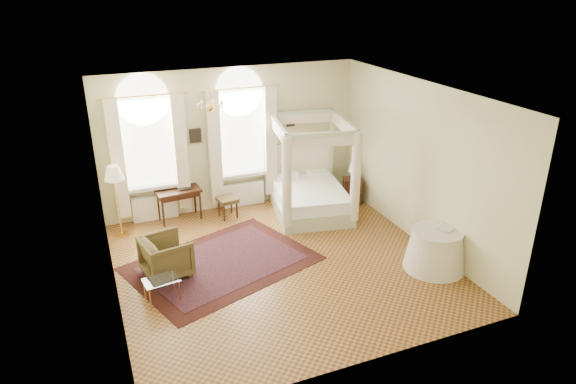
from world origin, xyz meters
The scene contains 18 objects.
ground centered at (0.00, 0.00, 0.00)m, with size 6.00×6.00×0.00m, color olive.
room_walls centered at (0.00, 0.00, 1.98)m, with size 6.00×6.00×6.00m.
window_left centered at (-1.90, 2.87, 1.49)m, with size 1.62×0.27×3.29m.
window_right centered at (0.20, 2.87, 1.49)m, with size 1.62×0.27×3.29m.
chandelier centered at (-0.90, 1.20, 2.91)m, with size 0.51×0.45×0.50m.
wall_pictures centered at (0.09, 2.97, 1.89)m, with size 2.54×0.03×0.39m.
canopy_bed centered at (1.50, 1.90, 0.50)m, with size 2.00×2.31×2.21m.
nightstand centered at (2.70, 2.05, 0.32)m, with size 0.44×0.40×0.63m, color #331B0E.
nightstand_lamp centered at (2.72, 2.09, 0.87)m, with size 0.25×0.25×0.36m.
writing_desk centered at (-1.38, 2.70, 0.62)m, with size 1.01×0.59×0.73m.
laptop centered at (-1.23, 2.73, 0.74)m, with size 0.35×0.23×0.03m, color black.
stool centered at (-0.34, 2.39, 0.40)m, with size 0.47×0.47×0.48m.
armchair centered at (-2.07, 0.44, 0.38)m, with size 0.81×0.83×0.76m, color #4D3F21.
coffee_table centered at (-2.30, -0.34, 0.36)m, with size 0.63×0.48×0.40m.
floor_lamp centered at (-2.70, 2.39, 1.35)m, with size 0.41×0.41×1.58m.
oriental_rug centered at (-1.03, 0.44, 0.01)m, with size 3.93×3.35×0.01m.
side_table centered at (2.65, -1.23, 0.39)m, with size 1.16×1.16×0.79m.
book centered at (2.70, -1.30, 0.80)m, with size 0.20×0.27×0.03m, color black.
Camera 1 is at (-3.13, -7.99, 5.11)m, focal length 32.00 mm.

